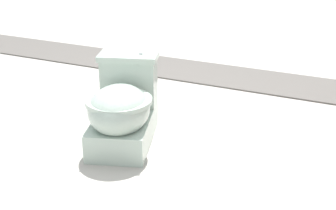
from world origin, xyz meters
The scene contains 3 objects.
ground_plane centered at (0.00, 0.00, 0.00)m, with size 14.00×14.00×0.00m, color #B7B2A8.
gravel_strip centered at (-1.30, 0.50, 0.01)m, with size 0.56×8.00×0.01m, color #605B56.
toilet centered at (0.14, -0.05, 0.22)m, with size 0.71×0.54×0.52m.
Camera 1 is at (2.37, 1.27, 1.34)m, focal length 50.00 mm.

